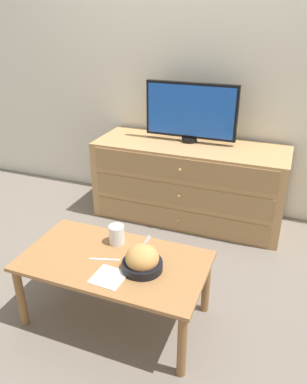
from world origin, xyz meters
name	(u,v)px	position (x,y,z in m)	size (l,w,h in m)	color
ground_plane	(182,199)	(0.00, 0.00, 0.00)	(12.00, 12.00, 0.00)	#70665B
wall_back	(188,48)	(0.00, 0.03, 1.30)	(12.00, 0.05, 2.60)	silver
dresser	(189,182)	(0.14, -0.29, 0.31)	(1.49, 0.54, 0.63)	tan
tv	(191,112)	(0.11, -0.22, 0.87)	(0.71, 0.12, 0.45)	black
coffee_table	(114,268)	(0.09, -1.54, 0.34)	(0.97, 0.53, 0.39)	#9E6B3D
takeout_bowl	(142,260)	(0.26, -1.56, 0.44)	(0.20, 0.20, 0.16)	black
drink_cup	(117,236)	(0.04, -1.39, 0.43)	(0.09, 0.09, 0.11)	beige
napkin	(109,277)	(0.14, -1.68, 0.39)	(0.16, 0.16, 0.00)	white
knife	(105,259)	(0.05, -1.56, 0.39)	(0.16, 0.06, 0.01)	white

